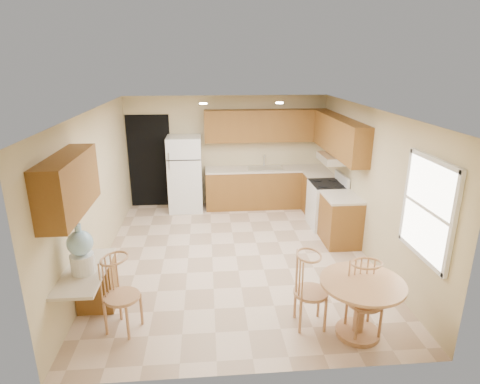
{
  "coord_description": "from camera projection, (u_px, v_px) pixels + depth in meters",
  "views": [
    {
      "loc": [
        -0.46,
        -6.23,
        3.25
      ],
      "look_at": [
        0.09,
        0.3,
        1.07
      ],
      "focal_mm": 30.0,
      "sensor_mm": 36.0,
      "label": 1
    }
  ],
  "objects": [
    {
      "name": "wall_front",
      "position": [
        257.0,
        272.0,
        3.96
      ],
      "size": [
        4.5,
        0.02,
        2.5
      ],
      "primitive_type": "cube",
      "color": "beige",
      "rests_on": "floor"
    },
    {
      "name": "chair_desk",
      "position": [
        119.0,
        292.0,
        4.8
      ],
      "size": [
        0.44,
        0.56,
        0.99
      ],
      "rotation": [
        0.0,
        0.0,
        -1.97
      ],
      "color": "tan",
      "rests_on": "floor"
    },
    {
      "name": "counter_back",
      "position": [
        266.0,
        169.0,
        9.06
      ],
      "size": [
        2.75,
        0.63,
        0.04
      ],
      "primitive_type": "cube",
      "color": "beige",
      "rests_on": "base_cab_back"
    },
    {
      "name": "water_crock",
      "position": [
        81.0,
        251.0,
        4.81
      ],
      "size": [
        0.31,
        0.31,
        0.64
      ],
      "color": "white",
      "rests_on": "desk_top"
    },
    {
      "name": "ceiling",
      "position": [
        236.0,
        110.0,
        6.17
      ],
      "size": [
        4.5,
        5.5,
        0.02
      ],
      "primitive_type": "cube",
      "color": "white",
      "rests_on": "wall_back"
    },
    {
      "name": "counter_right_a",
      "position": [
        320.0,
        175.0,
        8.58
      ],
      "size": [
        0.63,
        0.59,
        0.04
      ],
      "primitive_type": "cube",
      "color": "beige",
      "rests_on": "base_cab_right_a"
    },
    {
      "name": "base_cab_back",
      "position": [
        266.0,
        188.0,
        9.2
      ],
      "size": [
        2.75,
        0.6,
        0.87
      ],
      "primitive_type": "cube",
      "color": "brown",
      "rests_on": "floor"
    },
    {
      "name": "stove",
      "position": [
        327.0,
        204.0,
        8.08
      ],
      "size": [
        0.65,
        0.76,
        1.09
      ],
      "color": "white",
      "rests_on": "floor"
    },
    {
      "name": "upper_cab_back",
      "position": [
        266.0,
        126.0,
        8.89
      ],
      "size": [
        2.75,
        0.33,
        0.7
      ],
      "primitive_type": "cube",
      "color": "brown",
      "rests_on": "wall_back"
    },
    {
      "name": "sink",
      "position": [
        265.0,
        168.0,
        9.05
      ],
      "size": [
        0.78,
        0.44,
        0.01
      ],
      "primitive_type": "cube",
      "color": "silver",
      "rests_on": "counter_back"
    },
    {
      "name": "wall_left",
      "position": [
        95.0,
        191.0,
        6.38
      ],
      "size": [
        0.02,
        5.5,
        2.5
      ],
      "primitive_type": "cube",
      "color": "beige",
      "rests_on": "floor"
    },
    {
      "name": "upper_cab_right",
      "position": [
        339.0,
        136.0,
        7.68
      ],
      "size": [
        0.33,
        2.42,
        0.7
      ],
      "primitive_type": "cube",
      "color": "brown",
      "rests_on": "wall_right"
    },
    {
      "name": "refrigerator",
      "position": [
        185.0,
        174.0,
        8.88
      ],
      "size": [
        0.74,
        0.72,
        1.67
      ],
      "color": "white",
      "rests_on": "floor"
    },
    {
      "name": "range_hood",
      "position": [
        334.0,
        158.0,
        7.78
      ],
      "size": [
        0.5,
        0.76,
        0.14
      ],
      "primitive_type": "cube",
      "color": "silver",
      "rests_on": "upper_cab_right"
    },
    {
      "name": "chair_table_a",
      "position": [
        313.0,
        287.0,
        4.89
      ],
      "size": [
        0.44,
        0.56,
        0.99
      ],
      "rotation": [
        0.0,
        0.0,
        -1.58
      ],
      "color": "tan",
      "rests_on": "floor"
    },
    {
      "name": "wall_back",
      "position": [
        227.0,
        151.0,
        9.16
      ],
      "size": [
        4.5,
        0.02,
        2.5
      ],
      "primitive_type": "cube",
      "color": "beige",
      "rests_on": "floor"
    },
    {
      "name": "wall_right",
      "position": [
        369.0,
        184.0,
        6.74
      ],
      "size": [
        0.02,
        5.5,
        2.5
      ],
      "primitive_type": "cube",
      "color": "beige",
      "rests_on": "floor"
    },
    {
      "name": "base_cab_right_b",
      "position": [
        340.0,
        221.0,
        7.35
      ],
      "size": [
        0.6,
        0.8,
        0.87
      ],
      "primitive_type": "cube",
      "color": "brown",
      "rests_on": "floor"
    },
    {
      "name": "dining_table",
      "position": [
        361.0,
        300.0,
        4.83
      ],
      "size": [
        1.0,
        1.0,
        0.74
      ],
      "rotation": [
        0.0,
        0.0,
        -0.11
      ],
      "color": "tan",
      "rests_on": "floor"
    },
    {
      "name": "desk_top",
      "position": [
        85.0,
        272.0,
        4.95
      ],
      "size": [
        0.5,
        1.2,
        0.04
      ],
      "primitive_type": "cube",
      "color": "beige",
      "rests_on": "desk_pedestal"
    },
    {
      "name": "base_cab_right_a",
      "position": [
        319.0,
        195.0,
        8.73
      ],
      "size": [
        0.6,
        0.59,
        0.87
      ],
      "primitive_type": "cube",
      "color": "brown",
      "rests_on": "floor"
    },
    {
      "name": "doorway",
      "position": [
        150.0,
        161.0,
        9.07
      ],
      "size": [
        0.9,
        0.02,
        2.1
      ],
      "primitive_type": "cube",
      "color": "black",
      "rests_on": "floor"
    },
    {
      "name": "upper_cab_left",
      "position": [
        69.0,
        185.0,
        4.69
      ],
      "size": [
        0.33,
        1.4,
        0.7
      ],
      "primitive_type": "cube",
      "color": "brown",
      "rests_on": "wall_left"
    },
    {
      "name": "can_light_a",
      "position": [
        203.0,
        104.0,
        7.27
      ],
      "size": [
        0.14,
        0.14,
        0.02
      ],
      "primitive_type": "cylinder",
      "color": "white",
      "rests_on": "ceiling"
    },
    {
      "name": "chair_table_b",
      "position": [
        368.0,
        297.0,
        4.71
      ],
      "size": [
        0.42,
        0.42,
        0.96
      ],
      "rotation": [
        0.0,
        0.0,
        3.21
      ],
      "color": "tan",
      "rests_on": "floor"
    },
    {
      "name": "can_light_b",
      "position": [
        279.0,
        103.0,
        7.38
      ],
      "size": [
        0.14,
        0.14,
        0.02
      ],
      "primitive_type": "cylinder",
      "color": "white",
      "rests_on": "ceiling"
    },
    {
      "name": "desk_pedestal",
      "position": [
        96.0,
        283.0,
        5.43
      ],
      "size": [
        0.48,
        0.42,
        0.72
      ],
      "primitive_type": "cube",
      "color": "brown",
      "rests_on": "floor"
    },
    {
      "name": "counter_right_b",
      "position": [
        342.0,
        197.0,
        7.21
      ],
      "size": [
        0.63,
        0.8,
        0.04
      ],
      "primitive_type": "cube",
      "color": "beige",
      "rests_on": "base_cab_right_b"
    },
    {
      "name": "floor",
      "position": [
        236.0,
        256.0,
        6.95
      ],
      "size": [
        5.5,
        5.5,
        0.0
      ],
      "primitive_type": "plane",
      "color": "beige",
      "rests_on": "ground"
    },
    {
      "name": "window",
      "position": [
        428.0,
        209.0,
        4.91
      ],
      "size": [
        0.06,
        1.12,
        1.3
      ],
      "color": "white",
      "rests_on": "wall_right"
    }
  ]
}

